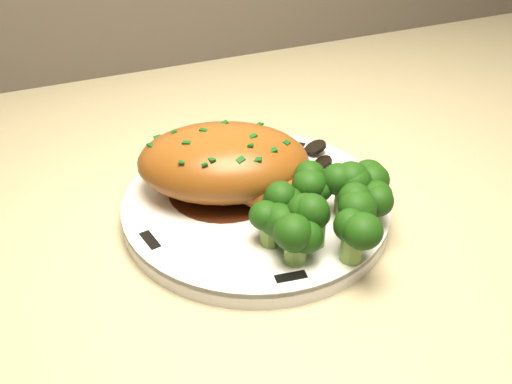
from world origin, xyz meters
name	(u,v)px	position (x,y,z in m)	size (l,w,h in m)	color
plate	(256,208)	(-0.04, 1.62, 0.83)	(0.26, 0.26, 0.02)	white
rim_accent_0	(293,144)	(0.04, 1.70, 0.84)	(0.03, 0.01, 0.00)	black
rim_accent_1	(174,160)	(-0.09, 1.71, 0.84)	(0.03, 0.01, 0.00)	black
rim_accent_2	(150,240)	(-0.14, 1.59, 0.84)	(0.03, 0.01, 0.00)	black
rim_accent_3	(291,277)	(-0.05, 1.51, 0.84)	(0.03, 0.01, 0.00)	black
rim_accent_4	(373,204)	(0.07, 1.57, 0.84)	(0.03, 0.01, 0.00)	black
gravy_pool	(224,189)	(-0.06, 1.64, 0.84)	(0.11, 0.11, 0.00)	#3D180B
chicken_breast	(229,165)	(-0.05, 1.64, 0.87)	(0.19, 0.16, 0.06)	brown
mushroom_pile	(296,171)	(0.02, 1.64, 0.85)	(0.09, 0.07, 0.02)	black
broccoli_florets	(327,210)	(0.00, 1.55, 0.87)	(0.13, 0.10, 0.04)	olive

